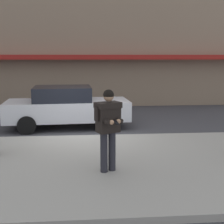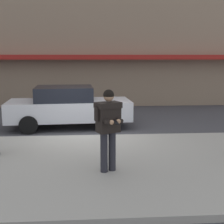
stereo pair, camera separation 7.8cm
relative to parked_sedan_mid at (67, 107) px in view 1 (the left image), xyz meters
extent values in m
plane|color=#3D3D42|center=(0.65, -1.58, -0.79)|extent=(80.00, 80.00, 0.00)
cube|color=#99968E|center=(1.65, -4.43, -0.72)|extent=(32.00, 5.30, 0.14)
cube|color=silver|center=(1.65, -1.53, -0.79)|extent=(28.00, 0.12, 0.01)
cube|color=#84705B|center=(1.65, 6.92, 4.85)|extent=(28.00, 4.00, 11.28)
cube|color=maroon|center=(1.65, 4.57, 1.81)|extent=(26.60, 0.70, 0.24)
cube|color=silver|center=(0.04, 0.00, -0.12)|extent=(4.60, 2.08, 0.70)
cube|color=black|center=(-0.14, -0.01, 0.49)|extent=(2.16, 1.76, 0.52)
cylinder|color=black|center=(1.38, 0.94, -0.47)|extent=(0.65, 0.26, 0.64)
cylinder|color=black|center=(1.48, -0.77, -0.47)|extent=(0.65, 0.26, 0.64)
cylinder|color=black|center=(-1.40, 0.77, -0.47)|extent=(0.65, 0.26, 0.64)
cylinder|color=black|center=(-1.30, -0.93, -0.47)|extent=(0.65, 0.26, 0.64)
cylinder|color=#23232B|center=(1.28, -4.98, -0.21)|extent=(0.16, 0.16, 0.88)
cylinder|color=#23232B|center=(1.10, -5.06, -0.21)|extent=(0.16, 0.16, 0.88)
cube|color=black|center=(1.19, -5.02, 0.55)|extent=(0.54, 0.47, 0.64)
cube|color=black|center=(1.19, -5.02, 0.82)|extent=(0.62, 0.53, 0.12)
cylinder|color=black|center=(1.44, -4.91, 0.66)|extent=(0.11, 0.11, 0.30)
cylinder|color=black|center=(1.40, -5.10, 0.51)|extent=(0.22, 0.31, 0.10)
sphere|color=tan|center=(1.39, -5.26, 0.51)|extent=(0.10, 0.10, 0.10)
cylinder|color=black|center=(0.95, -5.14, 0.66)|extent=(0.11, 0.11, 0.30)
cylinder|color=black|center=(1.13, -5.23, 0.51)|extent=(0.22, 0.31, 0.10)
sphere|color=tan|center=(1.25, -5.33, 0.51)|extent=(0.10, 0.10, 0.10)
cube|color=black|center=(1.34, -5.33, 0.51)|extent=(0.13, 0.16, 0.07)
sphere|color=tan|center=(1.21, -5.05, 1.01)|extent=(0.22, 0.22, 0.22)
sphere|color=black|center=(1.21, -5.05, 1.04)|extent=(0.23, 0.23, 0.23)
camera|label=1|loc=(0.74, -11.54, 1.83)|focal=50.00mm
camera|label=2|loc=(0.82, -11.55, 1.83)|focal=50.00mm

